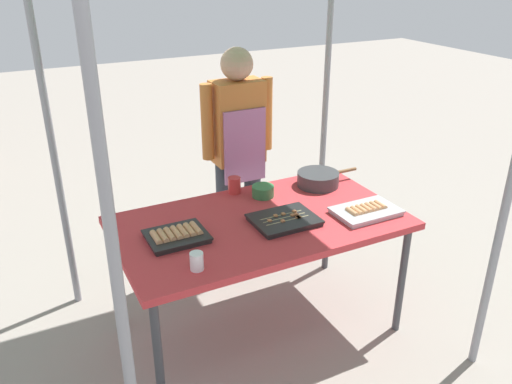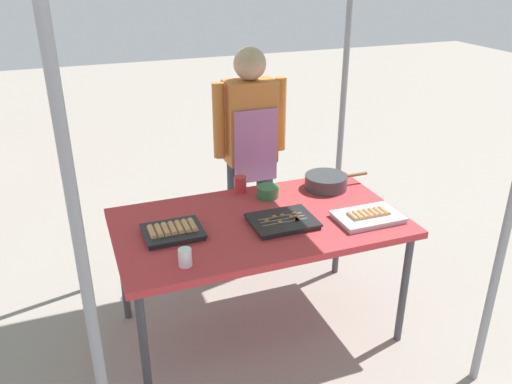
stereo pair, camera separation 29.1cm
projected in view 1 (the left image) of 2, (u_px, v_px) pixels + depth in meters
name	position (u px, v px, depth m)	size (l,w,h in m)	color
ground_plane	(260.00, 327.00, 3.25)	(18.00, 18.00, 0.00)	gray
stall_table	(260.00, 228.00, 2.96)	(1.60, 0.90, 0.75)	#C63338
tray_grilled_sausages	(177.00, 236.00, 2.72)	(0.31, 0.26, 0.05)	black
tray_meat_skewers	(284.00, 220.00, 2.90)	(0.35, 0.28, 0.04)	black
tray_pork_links	(366.00, 211.00, 2.99)	(0.37, 0.24, 0.05)	#ADADB2
cooking_wok	(318.00, 178.00, 3.35)	(0.43, 0.27, 0.09)	#38383A
condiment_bowl	(263.00, 191.00, 3.20)	(0.14, 0.14, 0.07)	#33723F
drink_cup_near_edge	(197.00, 261.00, 2.46)	(0.07, 0.07, 0.09)	white
drink_cup_by_wok	(234.00, 185.00, 3.24)	(0.08, 0.08, 0.10)	red
vendor_woman	(238.00, 143.00, 3.59)	(0.52, 0.23, 1.57)	#333842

